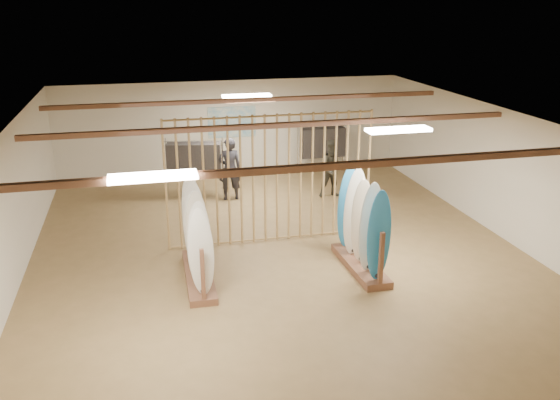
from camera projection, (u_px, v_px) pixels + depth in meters
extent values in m
plane|color=#99794A|center=(280.00, 255.00, 12.24)|extent=(12.00, 12.00, 0.00)
plane|color=gray|center=(280.00, 121.00, 11.33)|extent=(12.00, 12.00, 0.00)
plane|color=white|center=(232.00, 129.00, 17.30)|extent=(12.00, 0.00, 12.00)
plane|color=white|center=(413.00, 361.00, 6.27)|extent=(12.00, 0.00, 12.00)
plane|color=white|center=(11.00, 211.00, 10.68)|extent=(0.00, 12.00, 12.00)
plane|color=white|center=(503.00, 174.00, 12.89)|extent=(0.00, 12.00, 12.00)
cube|color=brown|center=(280.00, 125.00, 11.35)|extent=(9.50, 6.12, 0.10)
cube|color=white|center=(280.00, 124.00, 11.35)|extent=(1.20, 0.35, 0.06)
cylinder|color=tan|center=(166.00, 187.00, 12.03)|extent=(0.05, 0.05, 2.78)
cylinder|color=tan|center=(179.00, 186.00, 12.09)|extent=(0.05, 0.05, 2.78)
cylinder|color=tan|center=(191.00, 185.00, 12.15)|extent=(0.05, 0.05, 2.78)
cylinder|color=tan|center=(204.00, 184.00, 12.20)|extent=(0.05, 0.05, 2.78)
cylinder|color=tan|center=(216.00, 183.00, 12.26)|extent=(0.05, 0.05, 2.78)
cylinder|color=tan|center=(229.00, 182.00, 12.32)|extent=(0.05, 0.05, 2.78)
cylinder|color=tan|center=(241.00, 181.00, 12.38)|extent=(0.05, 0.05, 2.78)
cylinder|color=tan|center=(253.00, 180.00, 12.43)|extent=(0.05, 0.05, 2.78)
cylinder|color=tan|center=(265.00, 180.00, 12.49)|extent=(0.05, 0.05, 2.78)
cylinder|color=tan|center=(277.00, 179.00, 12.55)|extent=(0.05, 0.05, 2.78)
cylinder|color=tan|center=(289.00, 178.00, 12.60)|extent=(0.05, 0.05, 2.78)
cylinder|color=tan|center=(301.00, 177.00, 12.66)|extent=(0.05, 0.05, 2.78)
cylinder|color=tan|center=(312.00, 176.00, 12.72)|extent=(0.05, 0.05, 2.78)
cylinder|color=tan|center=(324.00, 175.00, 12.78)|extent=(0.05, 0.05, 2.78)
cylinder|color=tan|center=(335.00, 175.00, 12.83)|extent=(0.05, 0.05, 2.78)
cylinder|color=tan|center=(346.00, 174.00, 12.89)|extent=(0.05, 0.05, 2.78)
cylinder|color=tan|center=(358.00, 173.00, 12.95)|extent=(0.05, 0.05, 2.78)
cylinder|color=tan|center=(369.00, 172.00, 13.01)|extent=(0.05, 0.05, 2.78)
cube|color=#378EC3|center=(232.00, 122.00, 17.22)|extent=(1.40, 0.03, 0.90)
cube|color=brown|center=(199.00, 276.00, 11.17)|extent=(0.54, 2.21, 0.13)
cylinder|color=black|center=(197.00, 235.00, 10.90)|extent=(0.06, 2.15, 0.01)
ellipsoid|color=white|center=(201.00, 252.00, 10.05)|extent=(0.43, 0.06, 1.64)
ellipsoid|color=white|center=(199.00, 243.00, 10.38)|extent=(0.43, 0.06, 1.64)
ellipsoid|color=silver|center=(197.00, 236.00, 10.72)|extent=(0.43, 0.06, 1.64)
ellipsoid|color=white|center=(196.00, 229.00, 11.05)|extent=(0.43, 0.06, 1.64)
ellipsoid|color=white|center=(194.00, 222.00, 11.38)|extent=(0.43, 0.06, 1.64)
ellipsoid|color=white|center=(193.00, 215.00, 11.72)|extent=(0.43, 0.06, 1.64)
cube|color=brown|center=(360.00, 265.00, 11.61)|extent=(0.55, 1.98, 0.14)
cylinder|color=black|center=(362.00, 224.00, 11.33)|extent=(0.05, 1.92, 0.01)
ellipsoid|color=#2D8CD1|center=(379.00, 236.00, 10.58)|extent=(0.45, 0.06, 1.74)
ellipsoid|color=silver|center=(370.00, 228.00, 10.94)|extent=(0.45, 0.06, 1.74)
ellipsoid|color=silver|center=(362.00, 220.00, 11.30)|extent=(0.45, 0.06, 1.74)
ellipsoid|color=white|center=(355.00, 213.00, 11.66)|extent=(0.45, 0.06, 1.74)
ellipsoid|color=#2D8CD1|center=(348.00, 207.00, 12.02)|extent=(0.45, 0.06, 1.74)
cylinder|color=silver|center=(193.00, 141.00, 15.20)|extent=(1.46, 0.32, 0.03)
cube|color=black|center=(194.00, 160.00, 15.36)|extent=(1.42, 0.63, 0.90)
cylinder|color=silver|center=(194.00, 169.00, 15.44)|extent=(0.03, 0.03, 1.59)
cylinder|color=silver|center=(323.00, 126.00, 17.30)|extent=(1.41, 0.04, 0.03)
cube|color=black|center=(323.00, 142.00, 17.46)|extent=(1.32, 0.37, 0.86)
cylinder|color=silver|center=(322.00, 150.00, 17.53)|extent=(0.03, 0.03, 1.51)
imported|color=black|center=(230.00, 165.00, 15.31)|extent=(0.69, 0.47, 1.88)
imported|color=#38362B|center=(333.00, 165.00, 15.51)|extent=(0.86, 0.68, 1.75)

